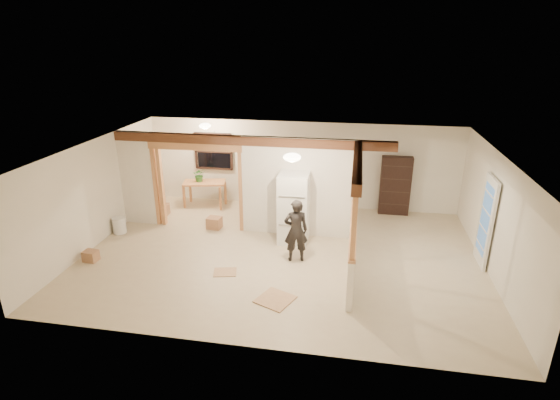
% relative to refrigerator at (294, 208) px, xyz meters
% --- Properties ---
extents(floor, '(9.00, 6.50, 0.01)m').
position_rel_refrigerator_xyz_m(floor, '(-0.16, -0.79, -0.87)').
color(floor, '#C6B593').
rests_on(floor, ground).
extents(ceiling, '(9.00, 6.50, 0.01)m').
position_rel_refrigerator_xyz_m(ceiling, '(-0.16, -0.79, 1.63)').
color(ceiling, white).
extents(wall_back, '(9.00, 0.01, 2.50)m').
position_rel_refrigerator_xyz_m(wall_back, '(-0.16, 2.46, 0.38)').
color(wall_back, silver).
rests_on(wall_back, floor).
extents(wall_front, '(9.00, 0.01, 2.50)m').
position_rel_refrigerator_xyz_m(wall_front, '(-0.16, -4.04, 0.38)').
color(wall_front, silver).
rests_on(wall_front, floor).
extents(wall_left, '(0.01, 6.50, 2.50)m').
position_rel_refrigerator_xyz_m(wall_left, '(-4.66, -0.79, 0.38)').
color(wall_left, silver).
rests_on(wall_left, floor).
extents(wall_right, '(0.01, 6.50, 2.50)m').
position_rel_refrigerator_xyz_m(wall_right, '(4.34, -0.79, 0.38)').
color(wall_right, silver).
rests_on(wall_right, floor).
extents(partition_left_stub, '(0.90, 0.12, 2.50)m').
position_rel_refrigerator_xyz_m(partition_left_stub, '(-4.21, 0.41, 0.38)').
color(partition_left_stub, white).
rests_on(partition_left_stub, floor).
extents(partition_center, '(2.80, 0.12, 2.50)m').
position_rel_refrigerator_xyz_m(partition_center, '(0.04, 0.41, 0.38)').
color(partition_center, white).
rests_on(partition_center, floor).
extents(doorway_frame, '(2.46, 0.14, 2.20)m').
position_rel_refrigerator_xyz_m(doorway_frame, '(-2.56, 0.41, 0.23)').
color(doorway_frame, tan).
rests_on(doorway_frame, floor).
extents(header_beam_back, '(7.00, 0.18, 0.22)m').
position_rel_refrigerator_xyz_m(header_beam_back, '(-1.16, 0.41, 1.51)').
color(header_beam_back, brown).
rests_on(header_beam_back, ceiling).
extents(header_beam_right, '(0.18, 3.30, 0.22)m').
position_rel_refrigerator_xyz_m(header_beam_right, '(1.44, -1.19, 1.51)').
color(header_beam_right, brown).
rests_on(header_beam_right, ceiling).
extents(pony_wall, '(0.12, 3.20, 1.00)m').
position_rel_refrigerator_xyz_m(pony_wall, '(1.44, -1.19, -0.37)').
color(pony_wall, white).
rests_on(pony_wall, floor).
extents(stud_partition, '(0.14, 3.20, 1.32)m').
position_rel_refrigerator_xyz_m(stud_partition, '(1.44, -1.19, 0.79)').
color(stud_partition, tan).
rests_on(stud_partition, pony_wall).
extents(window_back, '(1.12, 0.10, 1.10)m').
position_rel_refrigerator_xyz_m(window_back, '(-2.76, 2.38, 0.68)').
color(window_back, black).
rests_on(window_back, wall_back).
extents(french_door, '(0.12, 0.86, 2.00)m').
position_rel_refrigerator_xyz_m(french_door, '(4.26, -0.39, 0.13)').
color(french_door, white).
rests_on(french_door, floor).
extents(ceiling_dome_main, '(0.36, 0.36, 0.16)m').
position_rel_refrigerator_xyz_m(ceiling_dome_main, '(0.14, -1.29, 1.61)').
color(ceiling_dome_main, '#FFEABF').
rests_on(ceiling_dome_main, ceiling).
extents(ceiling_dome_util, '(0.32, 0.32, 0.14)m').
position_rel_refrigerator_xyz_m(ceiling_dome_util, '(-2.66, 1.51, 1.61)').
color(ceiling_dome_util, '#FFEABF').
rests_on(ceiling_dome_util, ceiling).
extents(hanging_bulb, '(0.07, 0.07, 0.07)m').
position_rel_refrigerator_xyz_m(hanging_bulb, '(-2.16, 0.81, 1.31)').
color(hanging_bulb, '#FFD88C').
rests_on(hanging_bulb, ceiling).
extents(refrigerator, '(0.71, 0.69, 1.73)m').
position_rel_refrigerator_xyz_m(refrigerator, '(0.00, 0.00, 0.00)').
color(refrigerator, silver).
rests_on(refrigerator, floor).
extents(woman, '(0.60, 0.47, 1.46)m').
position_rel_refrigerator_xyz_m(woman, '(0.20, -0.98, -0.14)').
color(woman, black).
rests_on(woman, floor).
extents(work_table, '(1.30, 0.84, 0.76)m').
position_rel_refrigerator_xyz_m(work_table, '(-2.92, 1.87, -0.49)').
color(work_table, tan).
rests_on(work_table, floor).
extents(potted_plant, '(0.44, 0.41, 0.40)m').
position_rel_refrigerator_xyz_m(potted_plant, '(-3.05, 1.87, 0.09)').
color(potted_plant, '#246125').
rests_on(potted_plant, work_table).
extents(shop_vac, '(0.52, 0.52, 0.65)m').
position_rel_refrigerator_xyz_m(shop_vac, '(-4.31, 0.84, -0.54)').
color(shop_vac, '#B6180F').
rests_on(shop_vac, floor).
extents(bookshelf, '(0.83, 0.28, 1.66)m').
position_rel_refrigerator_xyz_m(bookshelf, '(2.54, 2.25, -0.03)').
color(bookshelf, black).
rests_on(bookshelf, floor).
extents(bucket, '(0.38, 0.38, 0.42)m').
position_rel_refrigerator_xyz_m(bucket, '(-4.46, -0.33, -0.66)').
color(bucket, white).
rests_on(bucket, floor).
extents(box_util_a, '(0.38, 0.34, 0.30)m').
position_rel_refrigerator_xyz_m(box_util_a, '(-2.16, 0.37, -0.72)').
color(box_util_a, '#A57250').
rests_on(box_util_a, floor).
extents(box_util_b, '(0.35, 0.35, 0.31)m').
position_rel_refrigerator_xyz_m(box_util_b, '(-3.89, 0.99, -0.71)').
color(box_util_b, '#A57250').
rests_on(box_util_b, floor).
extents(box_front, '(0.33, 0.27, 0.25)m').
position_rel_refrigerator_xyz_m(box_front, '(-4.34, -1.83, -0.74)').
color(box_front, '#A57250').
rests_on(box_front, floor).
extents(floor_panel_near, '(0.83, 0.83, 0.02)m').
position_rel_refrigerator_xyz_m(floor_panel_near, '(0.04, -2.64, -0.86)').
color(floor_panel_near, tan).
rests_on(floor_panel_near, floor).
extents(floor_panel_far, '(0.56, 0.48, 0.02)m').
position_rel_refrigerator_xyz_m(floor_panel_far, '(-1.21, -1.80, -0.86)').
color(floor_panel_far, tan).
rests_on(floor_panel_far, floor).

